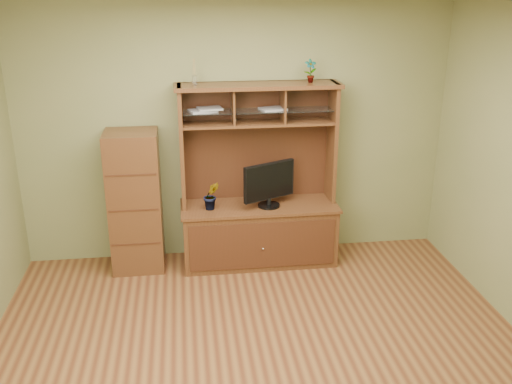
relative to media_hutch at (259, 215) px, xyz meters
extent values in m
cube|color=#542B18|center=(-0.21, -1.73, -0.53)|extent=(4.50, 4.00, 0.02)
cube|color=white|center=(-0.21, -1.73, 2.19)|extent=(4.50, 4.00, 0.02)
cube|color=olive|center=(-0.21, 0.28, 0.83)|extent=(4.50, 0.02, 2.70)
cube|color=olive|center=(-0.21, -3.74, 0.83)|extent=(4.50, 0.02, 2.70)
cube|color=#452513|center=(0.00, -0.02, -0.21)|extent=(1.60, 0.55, 0.62)
cube|color=#3B1F10|center=(0.00, -0.30, -0.21)|extent=(1.50, 0.01, 0.50)
sphere|color=silver|center=(0.00, -0.32, -0.24)|extent=(0.02, 0.02, 0.02)
cube|color=#452513|center=(0.00, -0.02, 0.11)|extent=(1.64, 0.59, 0.03)
cube|color=#452513|center=(-0.78, 0.08, 0.75)|extent=(0.04, 0.35, 1.25)
cube|color=#452513|center=(0.78, 0.08, 0.75)|extent=(0.04, 0.35, 1.25)
cube|color=#3B1F10|center=(0.00, 0.24, 0.75)|extent=(1.52, 0.02, 1.25)
cube|color=#452513|center=(0.00, 0.08, 1.36)|extent=(1.66, 0.40, 0.04)
cube|color=#452513|center=(0.00, 0.08, 0.98)|extent=(1.52, 0.32, 0.02)
cube|color=#452513|center=(-0.25, 0.08, 1.16)|extent=(0.02, 0.31, 0.35)
cube|color=#452513|center=(0.25, 0.08, 1.16)|extent=(0.02, 0.31, 0.35)
cube|color=silver|center=(0.00, 0.07, 1.11)|extent=(1.50, 0.27, 0.01)
cylinder|color=black|center=(0.09, -0.08, 0.14)|extent=(0.23, 0.23, 0.02)
cylinder|color=black|center=(0.09, -0.08, 0.19)|extent=(0.05, 0.05, 0.07)
cube|color=black|center=(0.09, -0.08, 0.41)|extent=(0.55, 0.30, 0.38)
imported|color=#25511C|center=(-0.50, -0.08, 0.28)|extent=(0.18, 0.15, 0.30)
imported|color=#296824|center=(0.53, 0.08, 1.49)|extent=(0.13, 0.09, 0.23)
cylinder|color=silver|center=(-0.62, 0.08, 1.42)|extent=(0.05, 0.05, 0.09)
cylinder|color=#9D894E|center=(-0.62, 0.08, 1.55)|extent=(0.03, 0.03, 0.16)
cube|color=#A2A1A6|center=(-0.56, 0.08, 1.12)|extent=(0.31, 0.26, 0.02)
cube|color=#A2A1A6|center=(-0.49, 0.08, 1.14)|extent=(0.26, 0.22, 0.02)
cube|color=#A2A1A6|center=(0.15, 0.08, 1.12)|extent=(0.29, 0.25, 0.02)
cube|color=#452513|center=(-1.28, 0.02, 0.21)|extent=(0.52, 0.47, 1.47)
cube|color=#3B1F10|center=(-1.28, -0.22, -0.16)|extent=(0.48, 0.01, 0.02)
cube|color=#3B1F10|center=(-1.28, -0.22, 0.21)|extent=(0.48, 0.01, 0.01)
cube|color=#3B1F10|center=(-1.28, -0.22, 0.58)|extent=(0.48, 0.01, 0.02)
camera|label=1|loc=(-0.75, -5.53, 2.32)|focal=40.00mm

